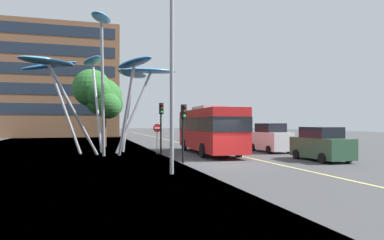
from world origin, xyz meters
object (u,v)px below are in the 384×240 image
at_px(traffic_light_kerb_far, 161,117).
at_px(no_entry_sign, 157,134).
at_px(traffic_light_kerb_near, 183,121).
at_px(car_parked_mid, 270,138).
at_px(leaf_sculpture, 103,67).
at_px(street_lamp, 179,51).
at_px(car_parked_near, 321,145).
at_px(red_bus, 209,128).

bearing_deg(traffic_light_kerb_far, no_entry_sign, 119.22).
distance_m(traffic_light_kerb_near, car_parked_mid, 10.18).
xyz_separation_m(leaf_sculpture, no_entry_sign, (3.73, -1.37, -4.86)).
bearing_deg(traffic_light_kerb_near, street_lamp, -108.26).
bearing_deg(traffic_light_kerb_far, leaf_sculpture, 156.09).
height_order(traffic_light_kerb_far, no_entry_sign, traffic_light_kerb_far).
bearing_deg(car_parked_near, traffic_light_kerb_far, 143.69).
distance_m(red_bus, traffic_light_kerb_near, 6.30).
bearing_deg(no_entry_sign, red_bus, -5.81).
xyz_separation_m(traffic_light_kerb_near, no_entry_sign, (-0.44, 5.66, -0.94)).
xyz_separation_m(leaf_sculpture, traffic_light_kerb_near, (4.17, -7.03, -3.92)).
relative_size(car_parked_near, street_lamp, 0.46).
bearing_deg(leaf_sculpture, car_parked_mid, -7.39).
bearing_deg(car_parked_near, no_entry_sign, 142.75).
bearing_deg(no_entry_sign, car_parked_near, -37.25).
bearing_deg(car_parked_mid, traffic_light_kerb_far, -179.33).
bearing_deg(red_bus, traffic_light_kerb_far, 179.84).
distance_m(red_bus, car_parked_near, 8.11).
bearing_deg(street_lamp, car_parked_near, 16.13).
relative_size(traffic_light_kerb_far, car_parked_mid, 0.89).
bearing_deg(traffic_light_kerb_near, car_parked_mid, 32.24).
distance_m(red_bus, no_entry_sign, 3.89).
bearing_deg(street_lamp, traffic_light_kerb_far, 83.46).
distance_m(car_parked_mid, street_lamp, 14.21).
distance_m(leaf_sculpture, traffic_light_kerb_near, 9.07).
bearing_deg(traffic_light_kerb_far, car_parked_near, -36.31).
distance_m(traffic_light_kerb_far, street_lamp, 9.63).
bearing_deg(red_bus, car_parked_near, -51.73).
distance_m(red_bus, car_parked_mid, 5.20).
bearing_deg(street_lamp, red_bus, 62.85).
distance_m(traffic_light_kerb_far, car_parked_mid, 8.91).
relative_size(leaf_sculpture, traffic_light_kerb_near, 3.57).
xyz_separation_m(red_bus, street_lamp, (-4.68, -9.12, 3.67)).
bearing_deg(traffic_light_kerb_near, red_bus, 57.13).
xyz_separation_m(red_bus, traffic_light_kerb_far, (-3.63, 0.01, 0.77)).
distance_m(traffic_light_kerb_far, car_parked_near, 10.83).
distance_m(red_bus, street_lamp, 10.89).
bearing_deg(leaf_sculpture, traffic_light_kerb_far, -23.91).
distance_m(car_parked_near, street_lamp, 11.07).
height_order(traffic_light_kerb_near, car_parked_mid, traffic_light_kerb_near).
height_order(red_bus, traffic_light_kerb_far, traffic_light_kerb_far).
height_order(traffic_light_kerb_near, no_entry_sign, traffic_light_kerb_near).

